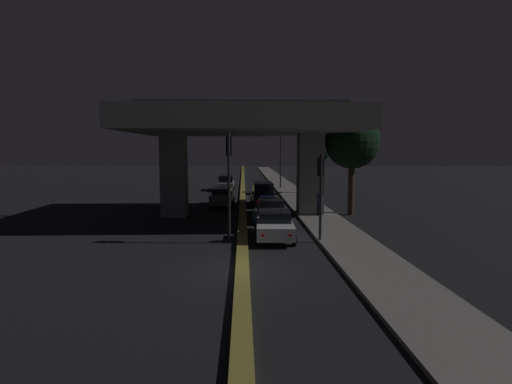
% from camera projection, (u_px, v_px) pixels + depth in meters
% --- Properties ---
extents(ground_plane, '(200.00, 200.00, 0.00)m').
position_uv_depth(ground_plane, '(242.00, 271.00, 15.57)').
color(ground_plane, black).
extents(median_divider, '(0.53, 126.00, 0.21)m').
position_uv_depth(median_divider, '(243.00, 187.00, 50.35)').
color(median_divider, olive).
rests_on(median_divider, ground_plane).
extents(sidewalk_right, '(2.92, 126.00, 0.15)m').
position_uv_depth(sidewalk_right, '(292.00, 193.00, 43.56)').
color(sidewalk_right, slate).
rests_on(sidewalk_right, ground_plane).
extents(elevated_overpass, '(15.14, 13.26, 8.21)m').
position_uv_depth(elevated_overpass, '(242.00, 128.00, 28.00)').
color(elevated_overpass, gray).
rests_on(elevated_overpass, ground_plane).
extents(traffic_light_left_of_median, '(0.30, 0.49, 5.58)m').
position_uv_depth(traffic_light_left_of_median, '(229.00, 169.00, 19.99)').
color(traffic_light_left_of_median, black).
rests_on(traffic_light_left_of_median, ground_plane).
extents(traffic_light_right_of_median, '(0.30, 0.49, 4.55)m').
position_uv_depth(traffic_light_right_of_median, '(321.00, 182.00, 20.22)').
color(traffic_light_right_of_median, black).
rests_on(traffic_light_right_of_median, ground_plane).
extents(street_lamp, '(2.13, 0.32, 7.60)m').
position_uv_depth(street_lamp, '(278.00, 152.00, 47.89)').
color(street_lamp, '#2D2D30').
rests_on(street_lamp, ground_plane).
extents(car_white_lead, '(2.16, 4.68, 1.53)m').
position_uv_depth(car_white_lead, '(274.00, 225.00, 21.09)').
color(car_white_lead, silver).
rests_on(car_white_lead, ground_plane).
extents(car_grey_second, '(2.05, 4.57, 1.40)m').
position_uv_depth(car_grey_second, '(271.00, 209.00, 26.97)').
color(car_grey_second, '#515459').
rests_on(car_grey_second, ground_plane).
extents(car_dark_blue_third, '(2.03, 4.83, 1.97)m').
position_uv_depth(car_dark_blue_third, '(263.00, 193.00, 34.05)').
color(car_dark_blue_third, '#141938').
rests_on(car_dark_blue_third, ground_plane).
extents(car_grey_lead_oncoming, '(2.00, 4.82, 1.52)m').
position_uv_depth(car_grey_lead_oncoming, '(222.00, 197.00, 33.55)').
color(car_grey_lead_oncoming, '#515459').
rests_on(car_grey_lead_oncoming, ground_plane).
extents(car_silver_second_oncoming, '(1.94, 4.70, 1.76)m').
position_uv_depth(car_silver_second_oncoming, '(226.00, 183.00, 46.56)').
color(car_silver_second_oncoming, gray).
rests_on(car_silver_second_oncoming, ground_plane).
extents(motorcycle_blue_filtering_near, '(0.32, 1.76, 1.40)m').
position_uv_depth(motorcycle_blue_filtering_near, '(255.00, 221.00, 23.12)').
color(motorcycle_blue_filtering_near, black).
rests_on(motorcycle_blue_filtering_near, ground_plane).
extents(pedestrian_on_sidewalk, '(0.36, 0.36, 1.67)m').
position_uv_depth(pedestrian_on_sidewalk, '(320.00, 204.00, 27.88)').
color(pedestrian_on_sidewalk, black).
rests_on(pedestrian_on_sidewalk, sidewalk_right).
extents(roadside_tree_kerbside_near, '(3.91, 3.91, 7.26)m').
position_uv_depth(roadside_tree_kerbside_near, '(352.00, 142.00, 28.54)').
color(roadside_tree_kerbside_near, '#38281C').
rests_on(roadside_tree_kerbside_near, ground_plane).
extents(roadside_tree_kerbside_mid, '(2.81, 2.81, 6.26)m').
position_uv_depth(roadside_tree_kerbside_mid, '(318.00, 149.00, 42.36)').
color(roadside_tree_kerbside_mid, '#2D2116').
rests_on(roadside_tree_kerbside_mid, ground_plane).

